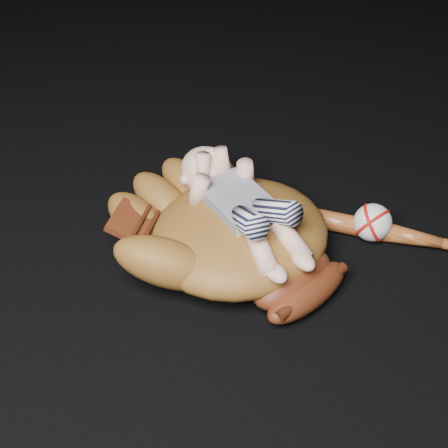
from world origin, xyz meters
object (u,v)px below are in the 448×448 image
object	(u,v)px
newborn_baby	(246,206)
baseball_glove	(239,227)
baseball_bat	(395,234)
baseball	(373,223)

from	to	relation	value
newborn_baby	baseball_glove	bearing A→B (deg)	136.38
baseball_bat	newborn_baby	bearing A→B (deg)	152.02
newborn_baby	baseball_bat	bearing A→B (deg)	-21.14
baseball_glove	baseball	xyz separation A→B (m)	(0.25, -0.11, -0.04)
baseball_glove	newborn_baby	xyz separation A→B (m)	(0.01, -0.01, 0.05)
baseball_glove	baseball_bat	size ratio (longest dim) A/B	1.15
baseball_glove	baseball_bat	world-z (taller)	baseball_glove
newborn_baby	baseball_bat	size ratio (longest dim) A/B	0.83
baseball_glove	newborn_baby	distance (m)	0.05
newborn_baby	baseball	distance (m)	0.28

